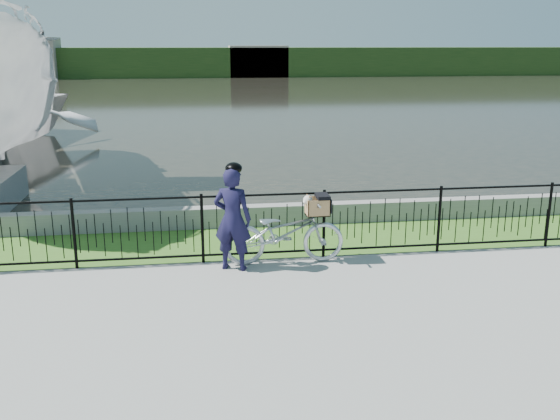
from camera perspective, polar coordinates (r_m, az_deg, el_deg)
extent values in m
plane|color=gray|center=(8.88, -0.25, -7.96)|extent=(120.00, 120.00, 0.00)
cube|color=#3A6720|center=(11.30, -2.05, -2.83)|extent=(60.00, 2.00, 0.01)
plane|color=#28261E|center=(41.26, -6.59, 10.11)|extent=(120.00, 120.00, 0.00)
cube|color=gray|center=(12.20, -2.55, -0.52)|extent=(60.00, 0.30, 0.40)
cube|color=#2A471B|center=(68.14, -7.32, 13.26)|extent=(120.00, 6.00, 3.00)
cube|color=gray|center=(68.24, -22.98, 12.65)|extent=(8.00, 4.00, 4.00)
cube|color=gray|center=(67.00, -2.02, 13.43)|extent=(6.00, 3.00, 3.20)
imported|color=silver|center=(10.05, 0.36, -2.07)|extent=(1.95, 0.68, 1.03)
cube|color=black|center=(10.06, 3.43, -0.42)|extent=(0.38, 0.18, 0.02)
cube|color=#A67B4D|center=(10.06, 3.43, -0.38)|extent=(0.37, 0.32, 0.01)
cube|color=#A67B4D|center=(10.17, 3.27, 0.55)|extent=(0.37, 0.02, 0.27)
cube|color=#A67B4D|center=(9.88, 3.62, 0.10)|extent=(0.37, 0.02, 0.27)
cube|color=#A67B4D|center=(10.06, 4.42, 0.36)|extent=(0.02, 0.32, 0.27)
cube|color=#A67B4D|center=(9.99, 2.46, 0.29)|extent=(0.01, 0.32, 0.27)
cube|color=black|center=(10.00, 3.91, 1.27)|extent=(0.20, 0.34, 0.06)
cube|color=black|center=(10.06, 4.52, 0.52)|extent=(0.02, 0.34, 0.22)
ellipsoid|color=silver|center=(10.02, 3.33, 0.29)|extent=(0.31, 0.22, 0.20)
sphere|color=silver|center=(9.95, 2.56, 0.91)|extent=(0.15, 0.15, 0.15)
sphere|color=silver|center=(9.93, 2.29, 0.71)|extent=(0.07, 0.07, 0.07)
sphere|color=black|center=(9.91, 2.16, 0.66)|extent=(0.02, 0.02, 0.02)
cone|color=#A46F44|center=(9.99, 2.50, 1.33)|extent=(0.06, 0.08, 0.08)
cone|color=#A46F44|center=(9.90, 2.72, 1.20)|extent=(0.06, 0.08, 0.08)
imported|color=black|center=(9.72, -4.36, -0.83)|extent=(0.70, 0.58, 1.64)
ellipsoid|color=black|center=(9.53, -4.46, 3.80)|extent=(0.26, 0.29, 0.18)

